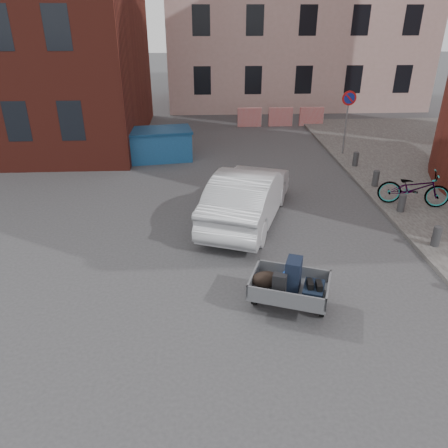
{
  "coord_description": "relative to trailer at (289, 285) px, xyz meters",
  "views": [
    {
      "loc": [
        -0.14,
        -8.65,
        5.78
      ],
      "look_at": [
        0.36,
        0.8,
        1.1
      ],
      "focal_mm": 35.0,
      "sensor_mm": 36.0,
      "label": 1
    }
  ],
  "objects": [
    {
      "name": "bollards",
      "position": [
        4.38,
        4.55,
        -0.21
      ],
      "size": [
        0.22,
        9.02,
        0.55
      ],
      "color": "#3A3A3D",
      "rests_on": "sidewalk"
    },
    {
      "name": "no_parking_sign",
      "position": [
        4.38,
        10.63,
        1.41
      ],
      "size": [
        0.6,
        0.09,
        2.65
      ],
      "color": "gray",
      "rests_on": "sidewalk"
    },
    {
      "name": "ground",
      "position": [
        -1.62,
        1.15,
        -0.61
      ],
      "size": [
        120.0,
        120.0,
        0.0
      ],
      "primitive_type": "plane",
      "color": "#38383A",
      "rests_on": "ground"
    },
    {
      "name": "dumpster",
      "position": [
        -3.72,
        10.56,
        0.04
      ],
      "size": [
        3.27,
        2.03,
        1.28
      ],
      "rotation": [
        0.0,
        0.0,
        0.15
      ],
      "color": "#1F5893",
      "rests_on": "ground"
    },
    {
      "name": "barriers",
      "position": [
        2.58,
        16.15,
        -0.11
      ],
      "size": [
        4.7,
        0.18,
        1.0
      ],
      "color": "red",
      "rests_on": "ground"
    },
    {
      "name": "bicycle",
      "position": [
        4.92,
        5.03,
        0.08
      ],
      "size": [
        2.28,
        1.36,
        1.13
      ],
      "primitive_type": "imported",
      "rotation": [
        0.0,
        0.0,
        1.27
      ],
      "color": "black",
      "rests_on": "sidewalk"
    },
    {
      "name": "trailer",
      "position": [
        0.0,
        0.0,
        0.0
      ],
      "size": [
        1.88,
        1.98,
        1.2
      ],
      "rotation": [
        0.0,
        0.0,
        -0.35
      ],
      "color": "black",
      "rests_on": "ground"
    },
    {
      "name": "silver_car",
      "position": [
        -0.43,
        4.42,
        0.2
      ],
      "size": [
        3.28,
        5.19,
        1.62
      ],
      "primitive_type": "imported",
      "rotation": [
        0.0,
        0.0,
        2.79
      ],
      "color": "#BBBDC3",
      "rests_on": "ground"
    }
  ]
}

